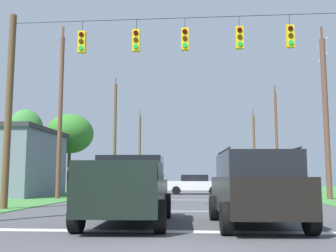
# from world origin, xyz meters

# --- Properties ---
(stop_bar_stripe) EXTENTS (12.73, 0.45, 0.01)m
(stop_bar_stripe) POSITION_xyz_m (0.00, 3.66, 0.00)
(stop_bar_stripe) COLOR white
(stop_bar_stripe) RESTS_ON ground
(lane_dash_0) EXTENTS (2.50, 0.15, 0.01)m
(lane_dash_0) POSITION_xyz_m (0.00, 9.66, 0.00)
(lane_dash_0) COLOR white
(lane_dash_0) RESTS_ON ground
(lane_dash_1) EXTENTS (2.50, 0.15, 0.01)m
(lane_dash_1) POSITION_xyz_m (0.00, 17.54, 0.00)
(lane_dash_1) COLOR white
(lane_dash_1) RESTS_ON ground
(lane_dash_2) EXTENTS (2.50, 0.15, 0.01)m
(lane_dash_2) POSITION_xyz_m (0.00, 25.44, 0.00)
(lane_dash_2) COLOR white
(lane_dash_2) RESTS_ON ground
(lane_dash_3) EXTENTS (2.50, 0.15, 0.01)m
(lane_dash_3) POSITION_xyz_m (0.00, 29.91, 0.00)
(lane_dash_3) COLOR white
(lane_dash_3) RESTS_ON ground
(lane_dash_4) EXTENTS (2.50, 0.15, 0.01)m
(lane_dash_4) POSITION_xyz_m (0.00, 39.45, 0.00)
(lane_dash_4) COLOR white
(lane_dash_4) RESTS_ON ground
(overhead_signal_span) EXTENTS (15.28, 0.31, 8.44)m
(overhead_signal_span) POSITION_xyz_m (-0.03, 9.97, 4.83)
(overhead_signal_span) COLOR brown
(overhead_signal_span) RESTS_ON ground
(pickup_truck) EXTENTS (2.47, 5.48, 1.95)m
(pickup_truck) POSITION_xyz_m (-1.41, 5.15, 0.97)
(pickup_truck) COLOR black
(pickup_truck) RESTS_ON ground
(suv_black) EXTENTS (2.43, 4.90, 2.05)m
(suv_black) POSITION_xyz_m (2.12, 4.79, 1.06)
(suv_black) COLOR black
(suv_black) RESTS_ON ground
(distant_car_crossing_white) EXTENTS (4.33, 2.08, 1.52)m
(distant_car_crossing_white) POSITION_xyz_m (0.17, 25.64, 0.79)
(distant_car_crossing_white) COLOR silver
(distant_car_crossing_white) RESTS_ON ground
(distant_car_oncoming) EXTENTS (2.15, 4.36, 1.52)m
(distant_car_oncoming) POSITION_xyz_m (4.71, 22.83, 0.79)
(distant_car_oncoming) COLOR black
(distant_car_oncoming) RESTS_ON ground
(utility_pole_mid_right) EXTENTS (0.33, 2.00, 10.71)m
(utility_pole_mid_right) POSITION_xyz_m (8.31, 18.53, 5.19)
(utility_pole_mid_right) COLOR brown
(utility_pole_mid_right) RESTS_ON ground
(utility_pole_far_right) EXTENTS (0.28, 1.64, 10.67)m
(utility_pole_far_right) POSITION_xyz_m (8.30, 34.61, 5.22)
(utility_pole_far_right) COLOR brown
(utility_pole_far_right) RESTS_ON ground
(utility_pole_near_left) EXTENTS (0.34, 1.98, 10.67)m
(utility_pole_near_left) POSITION_xyz_m (7.95, 49.06, 5.08)
(utility_pole_near_left) COLOR brown
(utility_pole_near_left) RESTS_ON ground
(utility_pole_far_left) EXTENTS (0.27, 1.88, 11.04)m
(utility_pole_far_left) POSITION_xyz_m (-8.15, 17.98, 5.37)
(utility_pole_far_left) COLOR brown
(utility_pole_far_left) RESTS_ON ground
(utility_pole_distant_right) EXTENTS (0.32, 1.89, 11.64)m
(utility_pole_distant_right) POSITION_xyz_m (-8.13, 34.17, 5.75)
(utility_pole_distant_right) COLOR brown
(utility_pole_distant_right) RESTS_ON ground
(utility_pole_distant_left) EXTENTS (0.34, 1.87, 10.61)m
(utility_pole_distant_left) POSITION_xyz_m (-7.77, 48.85, 5.08)
(utility_pole_distant_left) COLOR brown
(utility_pole_distant_left) RESTS_ON ground
(tree_roadside_right) EXTENTS (3.98, 3.98, 6.68)m
(tree_roadside_right) POSITION_xyz_m (-10.40, 26.73, 4.99)
(tree_roadside_right) COLOR brown
(tree_roadside_right) RESTS_ON ground
(tree_roadside_far_right) EXTENTS (2.67, 2.67, 6.49)m
(tree_roadside_far_right) POSITION_xyz_m (-12.64, 23.02, 4.77)
(tree_roadside_far_right) COLOR brown
(tree_roadside_far_right) RESTS_ON ground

